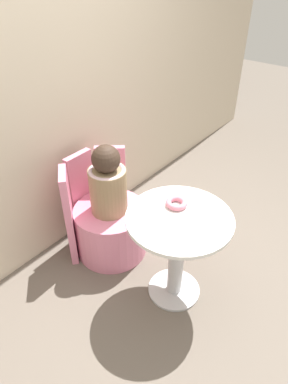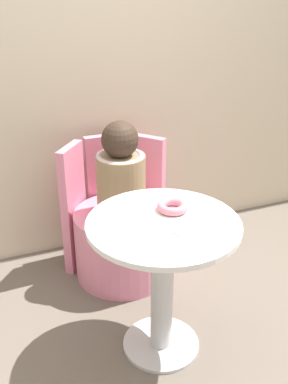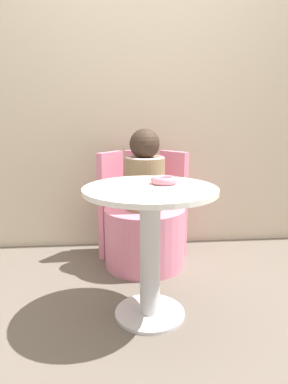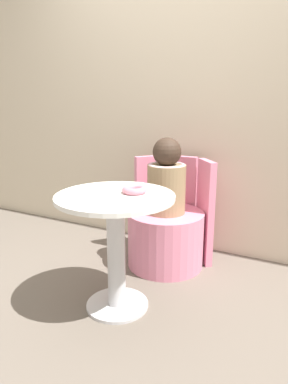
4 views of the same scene
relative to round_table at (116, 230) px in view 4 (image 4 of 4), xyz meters
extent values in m
plane|color=#665B51|center=(0.01, -0.05, -0.48)|extent=(12.00, 12.00, 0.00)
cube|color=beige|center=(0.01, 1.08, 0.72)|extent=(6.00, 0.06, 2.40)
cylinder|color=silver|center=(0.00, 0.00, -0.47)|extent=(0.37, 0.37, 0.02)
cylinder|color=silver|center=(0.00, 0.00, -0.14)|extent=(0.10, 0.10, 0.64)
cylinder|color=white|center=(0.00, 0.00, 0.19)|extent=(0.66, 0.66, 0.02)
cylinder|color=pink|center=(0.03, 0.63, -0.28)|extent=(0.55, 0.55, 0.41)
cube|color=pink|center=(0.03, 0.93, -0.09)|extent=(0.23, 0.05, 0.77)
cube|color=pink|center=(0.26, 0.82, -0.09)|extent=(0.19, 0.21, 0.77)
cube|color=pink|center=(-0.20, 0.82, -0.09)|extent=(0.19, 0.21, 0.77)
cylinder|color=#937A56|center=(0.03, 0.63, 0.10)|extent=(0.27, 0.27, 0.35)
torus|color=beige|center=(0.03, 0.63, 0.26)|extent=(0.27, 0.27, 0.04)
sphere|color=#38281E|center=(0.03, 0.63, 0.36)|extent=(0.20, 0.20, 0.20)
torus|color=pink|center=(0.08, 0.08, 0.22)|extent=(0.14, 0.14, 0.04)
cube|color=white|center=(0.06, -0.11, 0.21)|extent=(0.14, 0.14, 0.01)
camera|label=1|loc=(-1.36, -0.82, 1.53)|focal=32.00mm
camera|label=2|loc=(-0.69, -1.49, 1.13)|focal=42.00mm
camera|label=3|loc=(-0.17, -1.61, 0.54)|focal=32.00mm
camera|label=4|loc=(0.97, -1.52, 0.69)|focal=32.00mm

